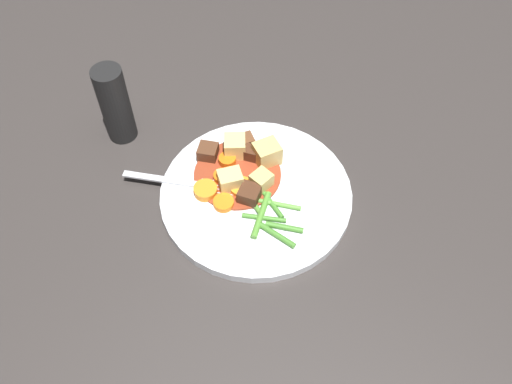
# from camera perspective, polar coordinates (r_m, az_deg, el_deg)

# --- Properties ---
(ground_plane) EXTENTS (3.00, 3.00, 0.00)m
(ground_plane) POSITION_cam_1_polar(r_m,az_deg,el_deg) (0.78, -0.00, -0.60)
(ground_plane) COLOR #383330
(dinner_plate) EXTENTS (0.27, 0.27, 0.01)m
(dinner_plate) POSITION_cam_1_polar(r_m,az_deg,el_deg) (0.78, -0.00, -0.30)
(dinner_plate) COLOR white
(dinner_plate) RESTS_ON ground_plane
(stew_sauce) EXTENTS (0.13, 0.13, 0.00)m
(stew_sauce) POSITION_cam_1_polar(r_m,az_deg,el_deg) (0.79, -1.96, 1.89)
(stew_sauce) COLOR #93381E
(stew_sauce) RESTS_ON dinner_plate
(carrot_slice_0) EXTENTS (0.03, 0.03, 0.01)m
(carrot_slice_0) POSITION_cam_1_polar(r_m,az_deg,el_deg) (0.78, -3.59, 1.57)
(carrot_slice_0) COLOR orange
(carrot_slice_0) RESTS_ON dinner_plate
(carrot_slice_1) EXTENTS (0.03, 0.03, 0.01)m
(carrot_slice_1) POSITION_cam_1_polar(r_m,az_deg,el_deg) (0.80, -3.02, 3.32)
(carrot_slice_1) COLOR orange
(carrot_slice_1) RESTS_ON dinner_plate
(carrot_slice_2) EXTENTS (0.04, 0.04, 0.01)m
(carrot_slice_2) POSITION_cam_1_polar(r_m,az_deg,el_deg) (0.76, -3.42, -1.14)
(carrot_slice_2) COLOR orange
(carrot_slice_2) RESTS_ON dinner_plate
(carrot_slice_3) EXTENTS (0.05, 0.05, 0.01)m
(carrot_slice_3) POSITION_cam_1_polar(r_m,az_deg,el_deg) (0.77, -1.56, 0.49)
(carrot_slice_3) COLOR orange
(carrot_slice_3) RESTS_ON dinner_plate
(carrot_slice_4) EXTENTS (0.04, 0.04, 0.01)m
(carrot_slice_4) POSITION_cam_1_polar(r_m,az_deg,el_deg) (0.77, -5.32, 0.18)
(carrot_slice_4) COLOR orange
(carrot_slice_4) RESTS_ON dinner_plate
(potato_chunk_0) EXTENTS (0.04, 0.05, 0.03)m
(potato_chunk_0) POSITION_cam_1_polar(r_m,az_deg,el_deg) (0.79, 1.16, 4.06)
(potato_chunk_0) COLOR #DBBC6B
(potato_chunk_0) RESTS_ON dinner_plate
(potato_chunk_1) EXTENTS (0.04, 0.04, 0.03)m
(potato_chunk_1) POSITION_cam_1_polar(r_m,az_deg,el_deg) (0.80, -2.23, 4.76)
(potato_chunk_1) COLOR #E5CC7A
(potato_chunk_1) RESTS_ON dinner_plate
(potato_chunk_2) EXTENTS (0.04, 0.04, 0.03)m
(potato_chunk_2) POSITION_cam_1_polar(r_m,az_deg,el_deg) (0.77, -2.71, 1.22)
(potato_chunk_2) COLOR #E5CC7A
(potato_chunk_2) RESTS_ON dinner_plate
(potato_chunk_3) EXTENTS (0.03, 0.03, 0.03)m
(potato_chunk_3) POSITION_cam_1_polar(r_m,az_deg,el_deg) (0.77, 0.59, 1.18)
(potato_chunk_3) COLOR #DBBC6B
(potato_chunk_3) RESTS_ON dinner_plate
(meat_chunk_0) EXTENTS (0.04, 0.04, 0.02)m
(meat_chunk_0) POSITION_cam_1_polar(r_m,az_deg,el_deg) (0.76, -0.71, -0.21)
(meat_chunk_0) COLOR #4C2B19
(meat_chunk_0) RESTS_ON dinner_plate
(meat_chunk_1) EXTENTS (0.03, 0.03, 0.02)m
(meat_chunk_1) POSITION_cam_1_polar(r_m,az_deg,el_deg) (0.80, -0.25, 3.98)
(meat_chunk_1) COLOR #4C2B19
(meat_chunk_1) RESTS_ON dinner_plate
(meat_chunk_2) EXTENTS (0.04, 0.04, 0.02)m
(meat_chunk_2) POSITION_cam_1_polar(r_m,az_deg,el_deg) (0.81, -5.06, 4.19)
(meat_chunk_2) COLOR #56331E
(meat_chunk_2) RESTS_ON dinner_plate
(meat_chunk_3) EXTENTS (0.03, 0.03, 0.02)m
(meat_chunk_3) POSITION_cam_1_polar(r_m,az_deg,el_deg) (0.82, -1.15, 5.34)
(meat_chunk_3) COLOR brown
(meat_chunk_3) RESTS_ON dinner_plate
(green_bean_0) EXTENTS (0.05, 0.03, 0.01)m
(green_bean_0) POSITION_cam_1_polar(r_m,az_deg,el_deg) (0.74, 3.00, -3.71)
(green_bean_0) COLOR #4C8E33
(green_bean_0) RESTS_ON dinner_plate
(green_bean_1) EXTENTS (0.06, 0.01, 0.01)m
(green_bean_1) POSITION_cam_1_polar(r_m,az_deg,el_deg) (0.73, 2.28, -4.57)
(green_bean_1) COLOR #4C8E33
(green_bean_1) RESTS_ON dinner_plate
(green_bean_2) EXTENTS (0.03, 0.07, 0.01)m
(green_bean_2) POSITION_cam_1_polar(r_m,az_deg,el_deg) (0.74, 0.55, -2.41)
(green_bean_2) COLOR #599E38
(green_bean_2) RESTS_ON dinner_plate
(green_bean_3) EXTENTS (0.06, 0.03, 0.01)m
(green_bean_3) POSITION_cam_1_polar(r_m,az_deg,el_deg) (0.74, 0.86, -2.73)
(green_bean_3) COLOR #4C8E33
(green_bean_3) RESTS_ON dinner_plate
(green_bean_4) EXTENTS (0.05, 0.03, 0.01)m
(green_bean_4) POSITION_cam_1_polar(r_m,az_deg,el_deg) (0.76, -0.34, -1.05)
(green_bean_4) COLOR #599E38
(green_bean_4) RESTS_ON dinner_plate
(green_bean_5) EXTENTS (0.08, 0.04, 0.01)m
(green_bean_5) POSITION_cam_1_polar(r_m,az_deg,el_deg) (0.76, 1.22, -0.49)
(green_bean_5) COLOR #4C8E33
(green_bean_5) RESTS_ON dinner_plate
(green_bean_6) EXTENTS (0.06, 0.03, 0.01)m
(green_bean_6) POSITION_cam_1_polar(r_m,az_deg,el_deg) (0.75, 2.35, -1.51)
(green_bean_6) COLOR #66AD42
(green_bean_6) RESTS_ON dinner_plate
(fork) EXTENTS (0.16, 0.09, 0.00)m
(fork) POSITION_cam_1_polar(r_m,az_deg,el_deg) (0.79, -7.38, 0.95)
(fork) COLOR silver
(fork) RESTS_ON dinner_plate
(pepper_mill) EXTENTS (0.04, 0.04, 0.13)m
(pepper_mill) POSITION_cam_1_polar(r_m,az_deg,el_deg) (0.84, -14.57, 8.88)
(pepper_mill) COLOR black
(pepper_mill) RESTS_ON ground_plane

